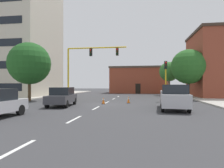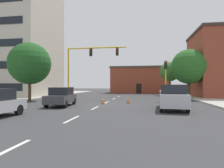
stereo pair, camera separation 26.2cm
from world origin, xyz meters
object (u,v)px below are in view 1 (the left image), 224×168
Objects in this scene: traffic_light_pole_right at (166,72)px; tree_left_near at (29,64)px; tree_right_mid at (189,67)px; traffic_cone_roadside_b at (103,101)px; tree_right_far at (169,72)px; pickup_truck_silver at (174,97)px; sedan_dark_gray_mid_left at (62,96)px; traffic_cone_roadside_a at (128,100)px; traffic_signal_gantry at (76,83)px.

tree_left_near is at bearing -172.48° from traffic_light_pole_right.
tree_right_mid is 14.98m from traffic_cone_roadside_b.
pickup_truck_silver is (-2.55, -21.41, -3.40)m from tree_right_far.
sedan_dark_gray_mid_left is 6.53× the size of traffic_cone_roadside_b.
traffic_cone_roadside_a is (-3.93, 4.84, -0.61)m from pickup_truck_silver.
pickup_truck_silver is at bearing -107.40° from tree_right_mid.
tree_left_near reaches higher than tree_right_mid.
traffic_signal_gantry reaches higher than sedan_dark_gray_mid_left.
traffic_light_pole_right is 6.70× the size of traffic_cone_roadside_b.
traffic_cone_roadside_b is at bearing -137.28° from tree_right_mid.
traffic_cone_roadside_a is at bearing -27.95° from traffic_signal_gantry.
tree_left_near is at bearing 142.23° from sedan_dark_gray_mid_left.
tree_right_far is 1.33× the size of sedan_dark_gray_mid_left.
tree_left_near is 12.74m from traffic_cone_roadside_a.
pickup_truck_silver is at bearing -19.93° from tree_left_near.
sedan_dark_gray_mid_left is (6.10, -4.73, -3.64)m from tree_left_near.
traffic_signal_gantry is 16.07m from tree_right_mid.
traffic_cone_roadside_b is at bearing -116.58° from tree_right_far.
pickup_truck_silver is 7.39× the size of traffic_cone_roadside_a.
traffic_cone_roadside_a is (12.00, -0.94, -4.16)m from tree_left_near.
tree_right_far is at bearing 83.21° from pickup_truck_silver.
traffic_light_pole_right is 12.55m from sedan_dark_gray_mid_left.
pickup_truck_silver is 9.89m from sedan_dark_gray_mid_left.
sedan_dark_gray_mid_left is 7.03m from traffic_cone_roadside_a.
sedan_dark_gray_mid_left is (-9.83, 1.05, -0.09)m from pickup_truck_silver.
tree_right_mid is 21.44m from tree_left_near.
traffic_light_pole_right is at bearing 87.64° from pickup_truck_silver.
tree_left_near is 10.65m from traffic_cone_roadside_b.
tree_right_mid is 9.39× the size of traffic_cone_roadside_a.
tree_left_near is 9.42× the size of traffic_cone_roadside_a.
traffic_light_pole_right is at bearing 34.09° from sedan_dark_gray_mid_left.
traffic_light_pole_right reaches higher than pickup_truck_silver.
traffic_cone_roadside_b is at bearing 151.36° from pickup_truck_silver.
tree_right_mid is (3.83, 5.33, 1.02)m from traffic_light_pole_right.
pickup_truck_silver is at bearing -28.64° from traffic_cone_roadside_b.
tree_right_mid reaches higher than traffic_light_pole_right.
tree_left_near reaches higher than traffic_cone_roadside_b.
traffic_cone_roadside_b is (-2.48, -1.34, -0.02)m from traffic_cone_roadside_a.
tree_right_far is 8.67× the size of traffic_cone_roadside_b.
tree_right_mid reaches higher than sedan_dark_gray_mid_left.
tree_right_far is at bearing 63.42° from traffic_cone_roadside_b.
traffic_signal_gantry is 1.21× the size of tree_left_near.
sedan_dark_gray_mid_left is at bearing -121.31° from tree_right_far.
tree_right_far reaches higher than traffic_cone_roadside_b.
tree_right_far is 1.12× the size of pickup_truck_silver.
sedan_dark_gray_mid_left is at bearing -144.37° from traffic_cone_roadside_b.
tree_left_near is 1.28× the size of pickup_truck_silver.
traffic_cone_roadside_a is (5.90, 3.79, -0.52)m from sedan_dark_gray_mid_left.
tree_right_mid reaches higher than traffic_cone_roadside_b.
traffic_light_pole_right is 6.64m from tree_right_mid.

